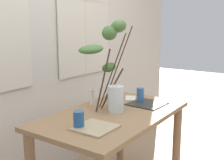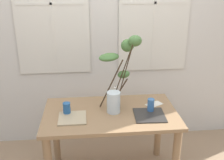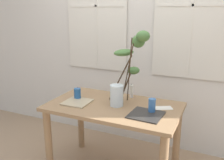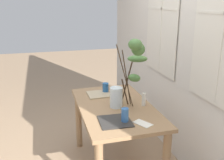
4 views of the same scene
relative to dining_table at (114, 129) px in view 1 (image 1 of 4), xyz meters
name	(u,v)px [view 1 (image 1 of 4)]	position (x,y,z in m)	size (l,w,h in m)	color
back_wall_with_windows	(39,35)	(0.00, 0.80, 0.71)	(4.88, 0.14, 2.60)	beige
dining_table	(114,129)	(0.00, 0.00, 0.00)	(1.25, 0.72, 0.74)	#93704C
vase_with_branches	(109,64)	(0.09, 0.11, 0.49)	(0.42, 0.39, 0.71)	silver
drinking_glass_blue_left	(79,120)	(-0.40, 0.00, 0.19)	(0.07, 0.07, 0.11)	#235693
drinking_glass_blue_right	(140,95)	(0.38, -0.02, 0.20)	(0.06, 0.06, 0.13)	#386BAD
plate_square_left	(95,128)	(-0.35, -0.09, 0.14)	(0.25, 0.25, 0.01)	tan
plate_square_right	(147,104)	(0.35, -0.10, 0.14)	(0.28, 0.28, 0.01)	#2D2B28
napkin_folded	(130,98)	(0.45, 0.12, 0.14)	(0.16, 0.09, 0.00)	silver
pillar_candle	(92,97)	(0.08, 0.27, 0.20)	(0.04, 0.04, 0.15)	silver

